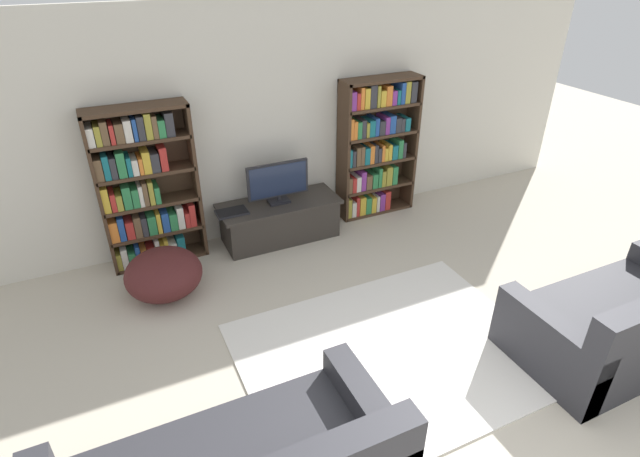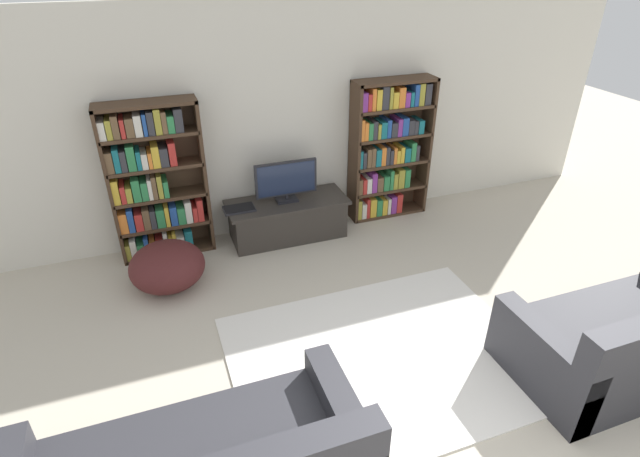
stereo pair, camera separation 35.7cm
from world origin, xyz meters
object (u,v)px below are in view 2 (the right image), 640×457
object	(u,v)px
tv_stand	(288,218)
couch_right_sofa	(626,342)
bookshelf_right	(387,149)
bookshelf_left	(154,183)
laptop	(239,209)
television	(287,181)
beanbag_ottoman	(167,266)

from	to	relation	value
tv_stand	couch_right_sofa	bearing A→B (deg)	-57.08
bookshelf_right	couch_right_sofa	size ratio (longest dim) A/B	0.95
bookshelf_left	couch_right_sofa	size ratio (longest dim) A/B	0.95
laptop	bookshelf_right	bearing A→B (deg)	5.51
tv_stand	television	world-z (taller)	television
bookshelf_left	tv_stand	size ratio (longest dim) A/B	1.23
couch_right_sofa	beanbag_ottoman	size ratio (longest dim) A/B	2.42
television	couch_right_sofa	xyz separation A→B (m)	(1.92, -2.98, -0.44)
bookshelf_right	television	world-z (taller)	bookshelf_right
tv_stand	couch_right_sofa	world-z (taller)	couch_right_sofa
bookshelf_left	beanbag_ottoman	world-z (taller)	bookshelf_left
bookshelf_left	tv_stand	bearing A→B (deg)	-6.31
couch_right_sofa	bookshelf_right	bearing A→B (deg)	100.88
bookshelf_right	tv_stand	size ratio (longest dim) A/B	1.23
bookshelf_left	tv_stand	world-z (taller)	bookshelf_left
laptop	beanbag_ottoman	world-z (taller)	laptop
tv_stand	beanbag_ottoman	distance (m)	1.52
bookshelf_left	laptop	world-z (taller)	bookshelf_left
bookshelf_right	laptop	size ratio (longest dim) A/B	4.95
couch_right_sofa	bookshelf_left	bearing A→B (deg)	136.81
bookshelf_right	bookshelf_left	bearing A→B (deg)	179.98
bookshelf_right	television	bearing A→B (deg)	-173.43
bookshelf_left	laptop	distance (m)	0.93
television	beanbag_ottoman	bearing A→B (deg)	-159.38
laptop	bookshelf_left	bearing A→B (deg)	167.71
television	beanbag_ottoman	xyz separation A→B (m)	(-1.43, -0.54, -0.49)
couch_right_sofa	beanbag_ottoman	distance (m)	4.15
couch_right_sofa	tv_stand	bearing A→B (deg)	122.92
television	laptop	distance (m)	0.62
laptop	television	bearing A→B (deg)	3.01
bookshelf_right	beanbag_ottoman	bearing A→B (deg)	-165.93
television	bookshelf_right	bearing A→B (deg)	6.57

